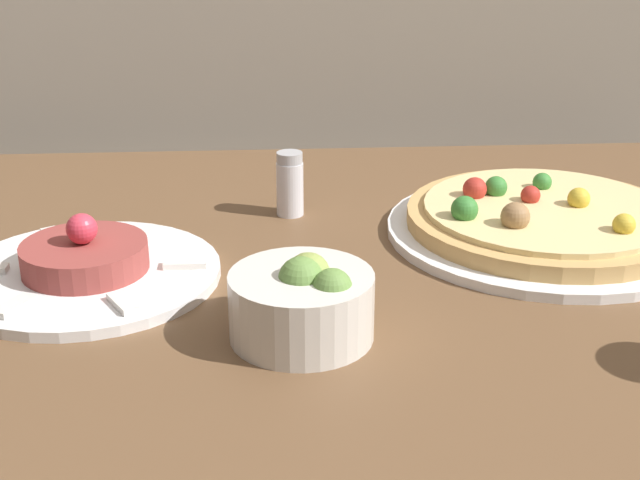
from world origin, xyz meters
The scene contains 5 objects.
dining_table centered at (0.00, 0.41, 0.67)m, with size 1.01×0.82×0.79m.
pizza_plate centered at (0.26, 0.49, 0.81)m, with size 0.33×0.33×0.06m.
tartare_plate centered at (-0.20, 0.41, 0.80)m, with size 0.25×0.25×0.07m.
small_bowl centered at (0.00, 0.28, 0.82)m, with size 0.12×0.12×0.07m.
salt_shaker centered at (0.00, 0.57, 0.83)m, with size 0.03×0.03×0.07m.
Camera 1 is at (-0.03, -0.37, 1.14)m, focal length 50.00 mm.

